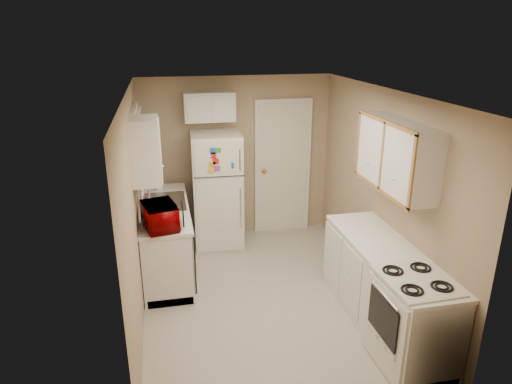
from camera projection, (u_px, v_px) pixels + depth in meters
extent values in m
plane|color=beige|center=(265.00, 296.00, 5.44)|extent=(3.80, 3.80, 0.00)
plane|color=white|center=(266.00, 93.00, 4.63)|extent=(3.80, 3.80, 0.00)
plane|color=tan|center=(135.00, 212.00, 4.77)|extent=(3.80, 3.80, 0.00)
plane|color=tan|center=(382.00, 194.00, 5.31)|extent=(3.80, 3.80, 0.00)
plane|color=tan|center=(237.00, 158.00, 6.79)|extent=(2.80, 2.80, 0.00)
plane|color=tan|center=(324.00, 295.00, 3.29)|extent=(2.80, 2.80, 0.00)
cube|color=silver|center=(167.00, 239.00, 5.91)|extent=(0.60, 1.80, 0.90)
cube|color=black|center=(193.00, 255.00, 5.40)|extent=(0.03, 0.58, 0.72)
cube|color=gray|center=(164.00, 205.00, 5.91)|extent=(0.54, 0.74, 0.16)
imported|color=#860002|center=(160.00, 215.00, 5.08)|extent=(0.55, 0.39, 0.33)
imported|color=silver|center=(159.00, 183.00, 6.31)|extent=(0.09, 0.10, 0.19)
cube|color=silver|center=(139.00, 151.00, 5.61)|extent=(0.10, 0.98, 1.08)
cube|color=silver|center=(145.00, 151.00, 4.80)|extent=(0.30, 0.45, 0.70)
cube|color=beige|center=(217.00, 191.00, 6.52)|extent=(0.71, 0.69, 1.67)
cube|color=silver|center=(209.00, 107.00, 6.31)|extent=(0.70, 0.30, 0.40)
cube|color=beige|center=(283.00, 168.00, 6.95)|extent=(0.86, 0.06, 2.08)
cube|color=silver|center=(384.00, 289.00, 4.76)|extent=(0.60, 2.00, 0.90)
cube|color=beige|center=(410.00, 325.00, 4.21)|extent=(0.59, 0.71, 0.85)
cube|color=silver|center=(397.00, 156.00, 4.62)|extent=(0.30, 1.20, 0.70)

